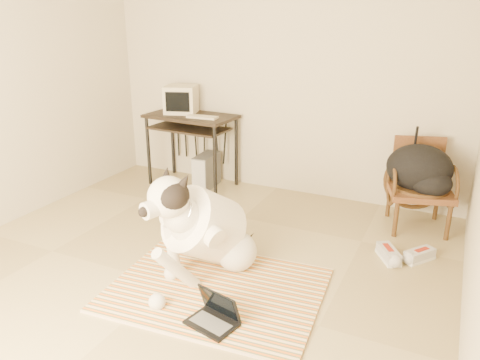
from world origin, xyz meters
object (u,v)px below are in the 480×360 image
Objects in this scene: laptop at (215,315)px; pc_tower at (206,171)px; dog at (204,229)px; backpack at (421,170)px; rattan_chair at (419,184)px; computer_desk at (191,125)px; crt_monitor at (181,99)px.

laptop is 2.57m from pc_tower.
laptop is (0.38, -0.55, -0.30)m from dog.
backpack reaches higher than laptop.
rattan_chair reaches higher than pc_tower.
backpack is at bearing -3.25° from pc_tower.
laptop is at bearing -114.87° from rattan_chair.
laptop is 0.61× the size of backpack.
laptop is at bearing -55.11° from dog.
computer_desk is 0.32m from crt_monitor.
crt_monitor reaches higher than rattan_chair.
dog reaches higher than pc_tower.
laptop is 2.95m from crt_monitor.
computer_desk is (-1.11, 1.65, 0.34)m from dog.
laptop is 2.74m from computer_desk.
backpack is (2.65, -0.20, -0.41)m from crt_monitor.
backpack is (2.31, -0.13, 0.38)m from pc_tower.
computer_desk is at bearing 124.07° from laptop.
dog is 1.58× the size of rattan_chair.
rattan_chair reaches higher than laptop.
computer_desk is 2.51m from rattan_chair.
backpack reaches higher than pc_tower.
computer_desk is (-1.49, 2.20, 0.64)m from laptop.
rattan_chair is at bearing -1.18° from computer_desk.
backpack is at bearing -2.91° from computer_desk.
dog is at bearing -132.25° from backpack.
backpack is (0.00, -0.08, 0.16)m from rattan_chair.
dog is 3.04× the size of crt_monitor.
pc_tower is at bearing -10.90° from crt_monitor.
rattan_chair is (2.49, -0.05, -0.30)m from computer_desk.
dog is at bearing 124.89° from laptop.
dog is 2.12m from rattan_chair.
backpack is (1.39, 1.53, 0.20)m from dog.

